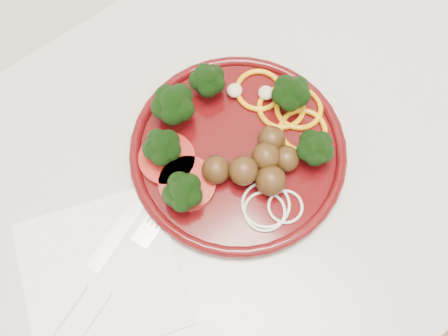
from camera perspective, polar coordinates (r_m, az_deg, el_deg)
counter at (r=1.12m, az=-6.44°, el=-13.60°), size 2.40×0.60×0.90m
plate at (r=0.69m, az=1.18°, el=2.38°), size 0.27×0.27×0.06m
napkin at (r=0.68m, az=-12.39°, el=-10.40°), size 0.23×0.23×0.00m
knife at (r=0.67m, az=-14.49°, el=-11.56°), size 0.22×0.10×0.01m
fork at (r=0.66m, az=-12.63°, el=-13.22°), size 0.19×0.09×0.01m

